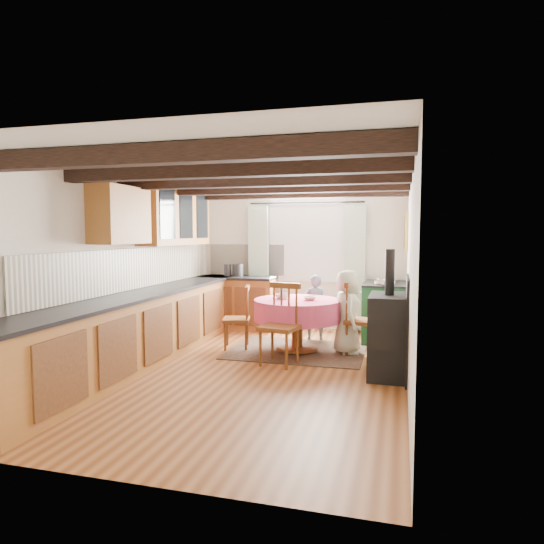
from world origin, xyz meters
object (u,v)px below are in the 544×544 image
(aga_range, at_px, (385,311))
(chair_right, at_px, (362,318))
(chair_near, at_px, (279,324))
(chair_left, at_px, (236,317))
(child_far, at_px, (315,307))
(dining_table, at_px, (297,325))
(child_right, at_px, (347,312))
(cast_iron_stove, at_px, (389,313))
(cup, at_px, (283,296))

(aga_range, bearing_deg, chair_right, -105.39)
(chair_near, bearing_deg, chair_left, 150.79)
(chair_near, relative_size, child_far, 1.01)
(chair_near, relative_size, aga_range, 1.04)
(chair_near, bearing_deg, child_far, 94.10)
(dining_table, xyz_separation_m, child_right, (0.70, 0.04, 0.22))
(chair_near, relative_size, chair_left, 1.14)
(dining_table, distance_m, child_right, 0.73)
(child_far, bearing_deg, chair_left, 24.01)
(dining_table, height_order, aga_range, aga_range)
(chair_right, xyz_separation_m, child_right, (-0.20, 0.01, 0.08))
(child_right, bearing_deg, chair_near, 120.94)
(aga_range, distance_m, cast_iron_stove, 1.94)
(dining_table, height_order, chair_left, chair_left)
(aga_range, height_order, cup, aga_range)
(child_right, xyz_separation_m, cup, (-0.91, -0.05, 0.20))
(chair_near, height_order, cup, chair_near)
(chair_near, distance_m, aga_range, 2.19)
(child_far, height_order, child_right, child_right)
(aga_range, height_order, cast_iron_stove, cast_iron_stove)
(chair_right, xyz_separation_m, aga_range, (0.28, 1.00, -0.04))
(chair_left, distance_m, cast_iron_stove, 2.35)
(chair_left, xyz_separation_m, cup, (0.69, 0.05, 0.33))
(dining_table, bearing_deg, chair_left, -176.33)
(cast_iron_stove, height_order, cup, cast_iron_stove)
(chair_near, relative_size, cast_iron_stove, 0.70)
(child_right, height_order, cup, child_right)
(aga_range, bearing_deg, cup, -142.82)
(chair_left, xyz_separation_m, aga_range, (2.07, 1.10, 0.00))
(chair_right, bearing_deg, cup, 98.36)
(chair_right, bearing_deg, chair_left, 99.17)
(cup, bearing_deg, chair_right, 2.19)
(dining_table, xyz_separation_m, aga_range, (1.17, 1.04, 0.09))
(dining_table, bearing_deg, child_far, 81.60)
(chair_near, height_order, aga_range, chair_near)
(child_far, bearing_deg, dining_table, 66.28)
(dining_table, bearing_deg, cast_iron_stove, -34.15)
(chair_left, bearing_deg, cup, 79.68)
(chair_near, bearing_deg, child_right, 56.95)
(chair_left, relative_size, chair_right, 0.90)
(child_far, relative_size, child_right, 0.88)
(chair_right, bearing_deg, aga_range, -9.21)
(dining_table, distance_m, chair_left, 0.90)
(chair_near, distance_m, chair_left, 1.08)
(child_right, bearing_deg, cast_iron_stove, -162.29)
(dining_table, height_order, child_far, child_far)
(dining_table, distance_m, chair_near, 0.77)
(child_far, distance_m, cup, 0.88)
(chair_left, bearing_deg, chair_near, 35.11)
(chair_right, xyz_separation_m, child_far, (-0.78, 0.73, 0.01))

